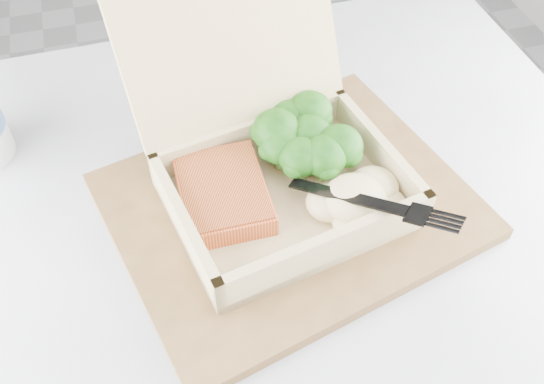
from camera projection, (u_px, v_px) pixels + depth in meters
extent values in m
cube|color=#B0B2BA|center=(280.00, 270.00, 0.60)|extent=(0.83, 0.83, 0.03)
cube|color=brown|center=(290.00, 206.00, 0.63)|extent=(0.41, 0.35, 0.02)
cube|color=tan|center=(286.00, 201.00, 0.62)|extent=(0.26, 0.21, 0.01)
cube|color=tan|center=(185.00, 228.00, 0.57)|extent=(0.04, 0.17, 0.05)
cube|color=tan|center=(378.00, 154.00, 0.63)|extent=(0.04, 0.17, 0.05)
cube|color=tan|center=(328.00, 250.00, 0.55)|extent=(0.22, 0.05, 0.05)
cube|color=tan|center=(251.00, 137.00, 0.65)|extent=(0.22, 0.05, 0.05)
cube|color=tan|center=(231.00, 41.00, 0.60)|extent=(0.24, 0.12, 0.16)
cube|color=orange|center=(223.00, 194.00, 0.60)|extent=(0.09, 0.11, 0.02)
ellipsoid|color=beige|center=(355.00, 199.00, 0.59)|extent=(0.10, 0.09, 0.04)
cube|color=black|center=(291.00, 172.00, 0.59)|extent=(0.09, 0.10, 0.03)
cube|color=black|center=(374.00, 208.00, 0.56)|extent=(0.05, 0.05, 0.01)
cube|color=white|center=(253.00, 89.00, 0.76)|extent=(0.09, 0.15, 0.00)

